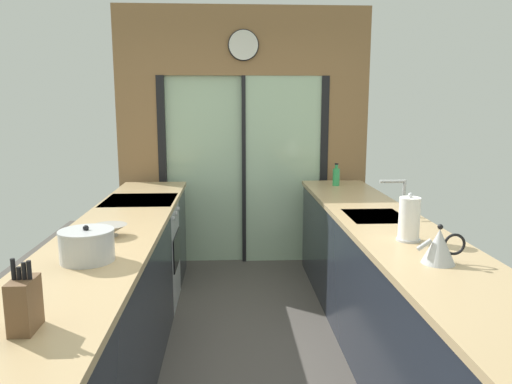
% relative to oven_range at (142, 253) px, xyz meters
% --- Properties ---
extents(ground_plane, '(5.04, 7.60, 0.02)m').
position_rel_oven_range_xyz_m(ground_plane, '(0.91, -0.65, -0.47)').
color(ground_plane, '#4C4742').
extents(back_wall_unit, '(2.64, 0.12, 2.70)m').
position_rel_oven_range_xyz_m(back_wall_unit, '(0.91, 1.15, 1.07)').
color(back_wall_unit, olive).
rests_on(back_wall_unit, ground_plane).
extents(left_counter_run, '(0.62, 3.80, 0.92)m').
position_rel_oven_range_xyz_m(left_counter_run, '(-0.00, -1.12, 0.01)').
color(left_counter_run, '#1E232D').
rests_on(left_counter_run, ground_plane).
extents(right_counter_run, '(0.62, 3.80, 0.92)m').
position_rel_oven_range_xyz_m(right_counter_run, '(1.82, -0.95, 0.01)').
color(right_counter_run, '#1E232D').
rests_on(right_counter_run, ground_plane).
extents(sink_faucet, '(0.19, 0.02, 0.26)m').
position_rel_oven_range_xyz_m(sink_faucet, '(1.97, -0.70, 0.64)').
color(sink_faucet, '#B7BABC').
rests_on(sink_faucet, right_counter_run).
extents(oven_range, '(0.60, 0.60, 0.92)m').
position_rel_oven_range_xyz_m(oven_range, '(0.00, 0.00, 0.00)').
color(oven_range, '#B7BABC').
rests_on(oven_range, ground_plane).
extents(mixing_bowl, '(0.21, 0.21, 0.07)m').
position_rel_oven_range_xyz_m(mixing_bowl, '(0.02, -1.15, 0.50)').
color(mixing_bowl, gray).
rests_on(mixing_bowl, left_counter_run).
extents(knife_block, '(0.08, 0.14, 0.27)m').
position_rel_oven_range_xyz_m(knife_block, '(0.02, -2.42, 0.56)').
color(knife_block, brown).
rests_on(knife_block, left_counter_run).
extents(stock_pot, '(0.28, 0.28, 0.19)m').
position_rel_oven_range_xyz_m(stock_pot, '(0.02, -1.63, 0.55)').
color(stock_pot, '#B7BABC').
rests_on(stock_pot, left_counter_run).
extents(kettle, '(0.25, 0.17, 0.20)m').
position_rel_oven_range_xyz_m(kettle, '(1.80, -1.77, 0.55)').
color(kettle, '#B7BABC').
rests_on(kettle, right_counter_run).
extents(soap_bottle, '(0.07, 0.07, 0.22)m').
position_rel_oven_range_xyz_m(soap_bottle, '(1.80, 0.62, 0.56)').
color(soap_bottle, '#339E56').
rests_on(soap_bottle, right_counter_run).
extents(paper_towel_roll, '(0.14, 0.14, 0.29)m').
position_rel_oven_range_xyz_m(paper_towel_roll, '(1.80, -1.35, 0.59)').
color(paper_towel_roll, '#B7BABC').
rests_on(paper_towel_roll, right_counter_run).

